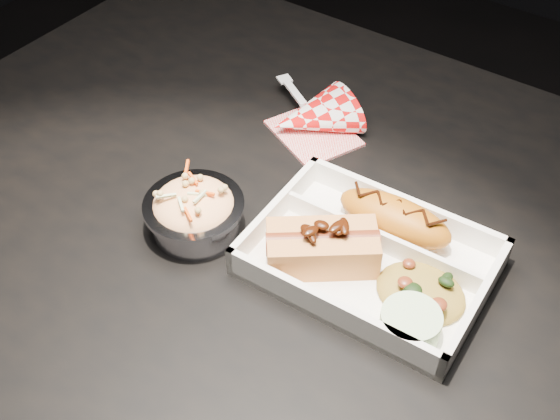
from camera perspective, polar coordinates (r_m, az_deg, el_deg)
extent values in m
cube|color=black|center=(0.82, 4.62, -2.19)|extent=(1.20, 0.80, 0.03)
cylinder|color=black|center=(1.53, -6.89, 4.85)|extent=(0.05, 0.05, 0.72)
cube|color=white|center=(0.77, 7.21, -4.53)|extent=(0.26, 0.19, 0.01)
cube|color=white|center=(0.81, 10.10, 0.07)|extent=(0.25, 0.02, 0.04)
cube|color=white|center=(0.71, 4.07, -8.22)|extent=(0.25, 0.02, 0.04)
cube|color=white|center=(0.80, -0.39, -0.28)|extent=(0.02, 0.18, 0.04)
cube|color=white|center=(0.74, 15.71, -7.50)|extent=(0.02, 0.18, 0.04)
cube|color=white|center=(0.78, 8.15, -2.71)|extent=(0.23, 0.02, 0.03)
ellipsoid|color=#B96512|center=(0.79, 9.29, -0.63)|extent=(0.14, 0.06, 0.04)
cube|color=#D78A49|center=(0.74, 3.56, -4.10)|extent=(0.11, 0.09, 0.04)
cube|color=#D78A49|center=(0.76, 3.34, -2.17)|extent=(0.11, 0.09, 0.04)
cylinder|color=maroon|center=(0.74, 3.48, -2.66)|extent=(0.11, 0.09, 0.03)
ellipsoid|color=#A5832F|center=(0.74, 11.49, -6.04)|extent=(0.10, 0.08, 0.03)
cylinder|color=#BAD9A4|center=(0.70, 10.52, -9.12)|extent=(0.06, 0.06, 0.03)
cylinder|color=silver|center=(0.80, -6.92, -0.56)|extent=(0.10, 0.10, 0.04)
cylinder|color=silver|center=(0.79, -7.04, 0.41)|extent=(0.11, 0.11, 0.01)
ellipsoid|color=beige|center=(0.79, -7.04, 0.41)|extent=(0.09, 0.09, 0.04)
cube|color=red|center=(0.93, 2.75, 6.26)|extent=(0.14, 0.13, 0.00)
cone|color=red|center=(0.93, 2.60, 7.54)|extent=(0.14, 0.15, 0.10)
cube|color=white|center=(0.97, 1.21, 9.51)|extent=(0.06, 0.04, 0.00)
cube|color=white|center=(1.00, 0.37, 10.58)|extent=(0.02, 0.02, 0.00)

